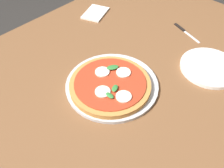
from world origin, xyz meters
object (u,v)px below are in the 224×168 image
dining_table (111,95)px  knife (184,31)px  pizza (110,84)px  napkin (95,13)px  plate_white (210,67)px  serving_tray (112,85)px

dining_table → knife: 0.44m
pizza → napkin: bearing=-128.3°
plate_white → napkin: 0.58m
pizza → plate_white: pizza is taller
serving_tray → napkin: bearing=-127.3°
dining_table → napkin: napkin is taller
pizza → knife: size_ratio=1.79×
pizza → plate_white: bearing=148.7°
pizza → napkin: 0.48m
dining_table → pizza: (0.03, 0.03, 0.10)m
pizza → napkin: pizza is taller
plate_white → knife: (-0.14, -0.20, -0.00)m
napkin → dining_table: bearing=52.9°
dining_table → napkin: size_ratio=11.75×
knife → dining_table: bearing=-3.4°
serving_tray → pizza: 0.02m
pizza → serving_tray: bearing=-159.5°
plate_white → napkin: size_ratio=1.63×
plate_white → napkin: plate_white is taller
pizza → napkin: (-0.30, -0.38, -0.02)m
serving_tray → knife: serving_tray is taller
serving_tray → pizza: (0.01, 0.01, 0.02)m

